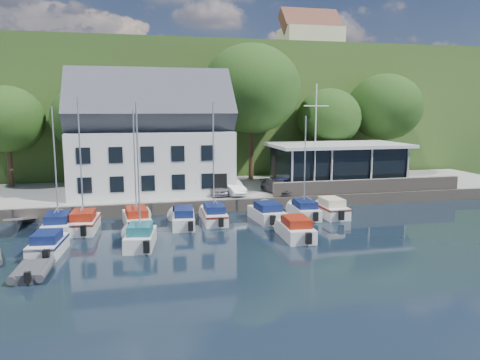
{
  "coord_description": "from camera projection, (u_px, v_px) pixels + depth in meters",
  "views": [
    {
      "loc": [
        -8.79,
        -26.37,
        8.58
      ],
      "look_at": [
        -0.51,
        9.0,
        2.94
      ],
      "focal_mm": 35.0,
      "sensor_mm": 36.0,
      "label": 1
    }
  ],
  "objects": [
    {
      "name": "tree_4",
      "position": [
        329.0,
        132.0,
        52.0
      ],
      "size": [
        7.09,
        7.09,
        9.7
      ],
      "primitive_type": null,
      "color": "black",
      "rests_on": "quay"
    },
    {
      "name": "car_silver",
      "position": [
        216.0,
        188.0,
        41.0
      ],
      "size": [
        1.95,
        3.91,
        1.28
      ],
      "primitive_type": "imported",
      "rotation": [
        0.0,
        0.0,
        0.12
      ],
      "color": "#ACADB1",
      "rests_on": "quay"
    },
    {
      "name": "tree_5",
      "position": [
        384.0,
        124.0,
        53.58
      ],
      "size": [
        8.35,
        8.35,
        11.41
      ],
      "primitive_type": null,
      "color": "black",
      "rests_on": "quay"
    },
    {
      "name": "quay_face",
      "position": [
        240.0,
        205.0,
        39.17
      ],
      "size": [
        60.0,
        0.3,
        1.0
      ],
      "primitive_type": "cube",
      "color": "#6F6459",
      "rests_on": "ground"
    },
    {
      "name": "harbor_building",
      "position": [
        151.0,
        144.0,
        42.14
      ],
      "size": [
        14.4,
        8.2,
        8.7
      ],
      "primitive_type": null,
      "color": "silver",
      "rests_on": "quay"
    },
    {
      "name": "boat_r1_6",
      "position": [
        305.0,
        164.0,
        36.35
      ],
      "size": [
        2.18,
        5.68,
        8.5
      ],
      "primitive_type": null,
      "rotation": [
        0.0,
        0.0,
        -0.06
      ],
      "color": "silver",
      "rests_on": "ground"
    },
    {
      "name": "boat_r2_0",
      "position": [
        48.0,
        243.0,
        27.48
      ],
      "size": [
        2.36,
        5.31,
        1.41
      ],
      "primitive_type": null,
      "rotation": [
        0.0,
        0.0,
        -0.11
      ],
      "color": "silver",
      "rests_on": "ground"
    },
    {
      "name": "hillside",
      "position": [
        178.0,
        111.0,
        87.09
      ],
      "size": [
        160.0,
        75.0,
        16.0
      ],
      "primitive_type": "cube",
      "color": "#29481B",
      "rests_on": "ground"
    },
    {
      "name": "field_patch",
      "position": [
        212.0,
        70.0,
        95.34
      ],
      "size": [
        50.0,
        30.0,
        0.3
      ],
      "primitive_type": "cube",
      "color": "brown",
      "rests_on": "hillside"
    },
    {
      "name": "seawall",
      "position": [
        369.0,
        186.0,
        42.09
      ],
      "size": [
        18.0,
        0.5,
        1.2
      ],
      "primitive_type": "cube",
      "color": "#6F6459",
      "rests_on": "quay"
    },
    {
      "name": "farmhouse",
      "position": [
        310.0,
        40.0,
        80.57
      ],
      "size": [
        10.4,
        7.0,
        8.2
      ],
      "primitive_type": null,
      "color": "beige",
      "rests_on": "hillside"
    },
    {
      "name": "quay",
      "position": [
        225.0,
        192.0,
        45.43
      ],
      "size": [
        60.0,
        13.0,
        1.0
      ],
      "primitive_type": "cube",
      "color": "gray",
      "rests_on": "ground"
    },
    {
      "name": "tree_3",
      "position": [
        251.0,
        112.0,
        49.21
      ],
      "size": [
        10.39,
        10.39,
        14.19
      ],
      "primitive_type": null,
      "color": "black",
      "rests_on": "quay"
    },
    {
      "name": "boat_r1_3",
      "position": [
        183.0,
        216.0,
        34.18
      ],
      "size": [
        2.32,
        6.1,
        1.4
      ],
      "primitive_type": null,
      "rotation": [
        0.0,
        0.0,
        -0.1
      ],
      "color": "silver",
      "rests_on": "ground"
    },
    {
      "name": "gangway",
      "position": [
        24.0,
        228.0,
        33.61
      ],
      "size": [
        1.2,
        6.0,
        1.4
      ],
      "primitive_type": null,
      "color": "#BABABE",
      "rests_on": "ground"
    },
    {
      "name": "ground",
      "position": [
        282.0,
        249.0,
        28.67
      ],
      "size": [
        180.0,
        180.0,
        0.0
      ],
      "primitive_type": "plane",
      "color": "black",
      "rests_on": "ground"
    },
    {
      "name": "flagpole",
      "position": [
        315.0,
        139.0,
        41.75
      ],
      "size": [
        2.32,
        0.2,
        9.66
      ],
      "primitive_type": null,
      "color": "silver",
      "rests_on": "quay"
    },
    {
      "name": "boat_r1_4",
      "position": [
        213.0,
        166.0,
        34.83
      ],
      "size": [
        2.06,
        6.17,
        8.54
      ],
      "primitive_type": null,
      "rotation": [
        0.0,
        0.0,
        -0.04
      ],
      "color": "silver",
      "rests_on": "ground"
    },
    {
      "name": "car_dgrey",
      "position": [
        277.0,
        187.0,
        41.75
      ],
      "size": [
        2.62,
        4.2,
        1.14
      ],
      "primitive_type": "imported",
      "rotation": [
        0.0,
        0.0,
        0.28
      ],
      "color": "#2F2F34",
      "rests_on": "quay"
    },
    {
      "name": "car_white",
      "position": [
        233.0,
        187.0,
        41.09
      ],
      "size": [
        1.82,
        3.95,
        1.26
      ],
      "primitive_type": "imported",
      "rotation": [
        0.0,
        0.0,
        0.13
      ],
      "color": "silver",
      "rests_on": "quay"
    },
    {
      "name": "car_blue",
      "position": [
        284.0,
        185.0,
        42.27
      ],
      "size": [
        1.98,
        3.93,
        1.29
      ],
      "primitive_type": "imported",
      "rotation": [
        0.0,
        0.0,
        0.13
      ],
      "color": "#2D3F8C",
      "rests_on": "quay"
    },
    {
      "name": "tree_0",
      "position": [
        8.0,
        137.0,
        44.7
      ],
      "size": [
        7.07,
        7.07,
        9.66
      ],
      "primitive_type": null,
      "color": "black",
      "rests_on": "quay"
    },
    {
      "name": "tree_1",
      "position": [
        88.0,
        135.0,
        46.02
      ],
      "size": [
        7.13,
        7.13,
        9.75
      ],
      "primitive_type": null,
      "color": "black",
      "rests_on": "quay"
    },
    {
      "name": "boat_r1_2",
      "position": [
        135.0,
        167.0,
        33.4
      ],
      "size": [
        2.42,
        6.46,
        8.77
      ],
      "primitive_type": null,
      "rotation": [
        0.0,
        0.0,
        0.09
      ],
      "color": "silver",
      "rests_on": "ground"
    },
    {
      "name": "boat_r1_7",
      "position": [
        330.0,
        207.0,
        37.16
      ],
      "size": [
        1.99,
        5.57,
        1.53
      ],
      "primitive_type": null,
      "rotation": [
        0.0,
        0.0,
        0.02
      ],
      "color": "silver",
      "rests_on": "ground"
    },
    {
      "name": "boat_r1_1",
      "position": [
        81.0,
        167.0,
        32.14
      ],
      "size": [
        2.37,
        5.59,
        9.02
      ],
      "primitive_type": null,
      "rotation": [
        0.0,
        0.0,
        -0.08
      ],
      "color": "silver",
      "rests_on": "ground"
    },
    {
      "name": "boat_r2_1",
      "position": [
        138.0,
        174.0,
        28.44
      ],
      "size": [
        2.57,
        5.42,
        9.1
      ],
      "primitive_type": null,
      "rotation": [
        0.0,
        0.0,
        -0.15
      ],
      "color": "silver",
      "rests_on": "ground"
    },
    {
      "name": "boat_r1_0",
      "position": [
        55.0,
        170.0,
        31.69
      ],
      "size": [
        2.0,
        6.25,
        8.81
      ],
      "primitive_type": null,
      "rotation": [
        0.0,
        0.0,
        -0.01
      ],
      "color": "silver",
      "rests_on": "ground"
    },
    {
      "name": "club_pavilion",
      "position": [
        337.0,
        164.0,
        46.07
      ],
      "size": [
        13.2,
        7.2,
        4.1
      ],
      "primitive_type": null,
      "color": "black",
      "rests_on": "quay"
    },
    {
      "name": "boat_r1_5",
      "position": [
        267.0,
        211.0,
        35.79
      ],
      "size": [
        2.51,
        5.68,
        1.44
      ],
      "primitive_type": null,
      "rotation": [
        0.0,
        0.0,
        0.08
      ],
      "color": "silver",
      "rests_on": "ground"
    },
    {
      "name": "boat_r2_3",
      "position": [
        295.0,
        227.0,
        30.98
      ],
      "size": [
        2.22,
        5.68,
        1.46
      ],
      "primitive_type": null,
      "rotation": [
        0.0,
        0.0,
        -0.05
      ],
      "color": "silver",
      "rests_on": "ground"
    },
    {
      "name": "dinghy_1",
      "position": [
        32.0,
        270.0,
        23.99
      ],
      "size": [
        1.94,
        3.09,
        0.7
      ],
      "primitive_type": null,
      "rotation": [
        0.0,
        0.0,
        -0.05
      ],
      "color": "#35363A",
      "rests_on": "ground"
    }
  ]
}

